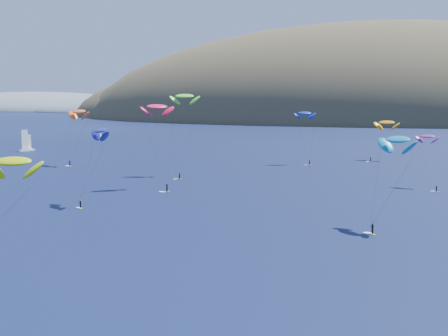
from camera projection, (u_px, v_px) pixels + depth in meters
island at (396, 131)px, 596.17m from camera, size 730.00×300.00×210.00m
headland at (52, 112)px, 905.16m from camera, size 460.00×250.00×60.00m
sailboat at (26, 149)px, 278.09m from camera, size 9.03×8.54×10.79m
kitesurfer_1 at (79, 112)px, 223.92m from camera, size 10.72×9.85×22.00m
kitesurfer_2 at (13, 161)px, 99.05m from camera, size 9.99×11.98×17.92m
kitesurfer_3 at (185, 96)px, 196.96m from camera, size 9.79×14.85×27.53m
kitesurfer_4 at (305, 113)px, 227.24m from camera, size 8.22×7.02×20.72m
kitesurfer_5 at (398, 140)px, 119.57m from camera, size 9.38×12.81×19.77m
kitesurfer_6 at (427, 136)px, 172.60m from camera, size 6.94×11.72×15.84m
kitesurfer_9 at (157, 107)px, 170.12m from camera, size 10.71×11.55×24.80m
kitesurfer_10 at (100, 131)px, 145.72m from camera, size 8.42×12.32×19.60m
kitesurfer_11 at (387, 122)px, 240.35m from camera, size 11.40×13.40×17.28m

